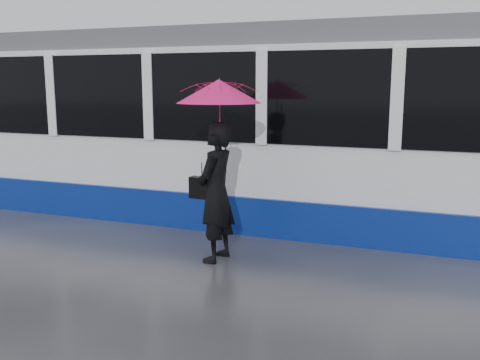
% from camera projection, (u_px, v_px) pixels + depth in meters
% --- Properties ---
extents(ground, '(90.00, 90.00, 0.00)m').
position_uv_depth(ground, '(179.00, 254.00, 7.70)').
color(ground, '#2E2E33').
rests_on(ground, ground).
extents(rails, '(34.00, 1.51, 0.02)m').
position_uv_depth(rails, '(241.00, 214.00, 9.99)').
color(rails, '#3F3D38').
rests_on(rails, ground).
extents(tram, '(26.00, 2.56, 3.35)m').
position_uv_depth(tram, '(116.00, 123.00, 10.65)').
color(tram, white).
rests_on(tram, ground).
extents(woman, '(0.50, 0.73, 1.92)m').
position_uv_depth(woman, '(216.00, 192.00, 7.27)').
color(woman, black).
rests_on(woman, ground).
extents(umbrella, '(1.20, 1.20, 1.29)m').
position_uv_depth(umbrella, '(219.00, 108.00, 7.05)').
color(umbrella, '#FF157C').
rests_on(umbrella, ground).
extents(handbag, '(0.35, 0.17, 0.48)m').
position_uv_depth(handbag, '(202.00, 188.00, 7.36)').
color(handbag, black).
rests_on(handbag, ground).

